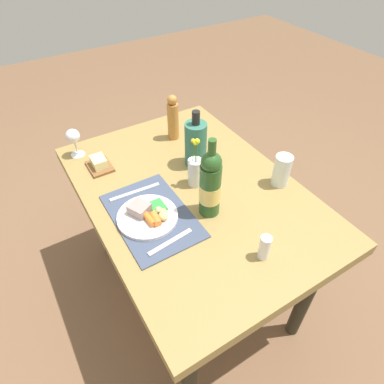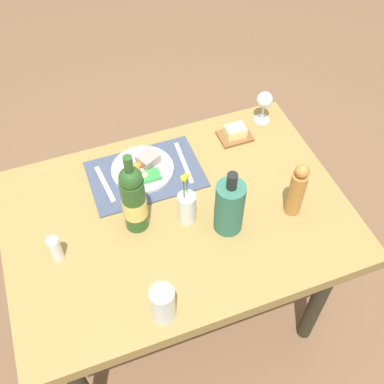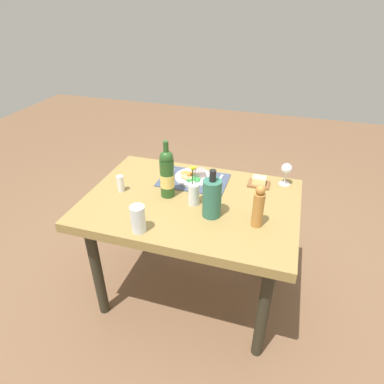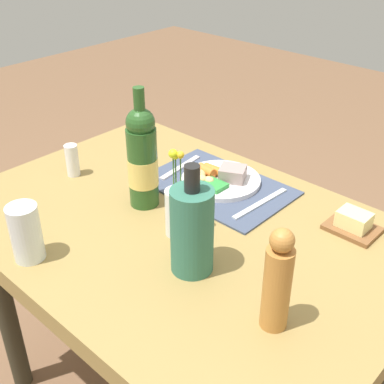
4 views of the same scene
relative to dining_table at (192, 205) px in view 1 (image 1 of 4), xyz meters
The scene contains 14 objects.
ground_plane 0.67m from the dining_table, ahead, with size 8.00×8.00×0.00m, color brown.
dining_table is the anchor object (origin of this frame).
placemat 0.24m from the dining_table, 76.90° to the right, with size 0.42×0.28×0.01m, color #3F4961.
dinner_plate 0.26m from the dining_table, 76.53° to the right, with size 0.24×0.24×0.05m.
fork 0.26m from the dining_table, 115.77° to the right, with size 0.02×0.22×0.01m, color silver.
knife 0.32m from the dining_table, 46.36° to the right, with size 0.02×0.19×0.01m, color silver.
flower_vase 0.17m from the dining_table, 128.10° to the left, with size 0.06×0.06×0.24m.
butter_dish 0.46m from the dining_table, 141.03° to the right, with size 0.13×0.10×0.05m.
wine_bottle 0.27m from the dining_table, ahead, with size 0.08×0.08×0.34m.
wine_glass 0.63m from the dining_table, 145.77° to the right, with size 0.07×0.07×0.14m.
salt_shaker 0.45m from the dining_table, ahead, with size 0.04×0.04×0.10m, color white.
cooler_bottle 0.27m from the dining_table, 143.21° to the left, with size 0.10×0.10×0.27m.
water_tumbler 0.41m from the dining_table, 64.84° to the left, with size 0.07×0.07×0.14m.
pepper_mill 0.46m from the dining_table, 161.69° to the left, with size 0.06×0.06×0.23m.
Camera 1 is at (0.89, -0.54, 1.72)m, focal length 31.04 mm.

